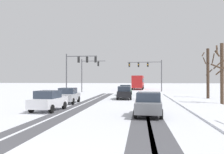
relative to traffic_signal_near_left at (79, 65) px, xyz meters
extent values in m
cube|color=#4C4C51|center=(10.40, -13.54, -4.75)|extent=(1.08, 38.60, 0.01)
cube|color=#4C4C51|center=(9.50, -13.54, -4.75)|extent=(1.14, 38.60, 0.01)
cube|color=#4C4C51|center=(3.27, -13.54, -4.75)|extent=(0.71, 38.60, 0.01)
cube|color=#4C4C51|center=(4.37, -13.54, -4.75)|extent=(1.06, 38.60, 0.01)
cube|color=white|center=(15.30, -15.29, -4.69)|extent=(4.00, 38.60, 0.12)
cylinder|color=#47474C|center=(-1.95, 0.01, -1.50)|extent=(0.18, 0.18, 6.50)
cylinder|color=#47474C|center=(0.49, -0.03, 1.35)|extent=(4.87, 0.19, 0.12)
cube|color=black|center=(0.00, -0.02, 0.80)|extent=(0.32, 0.24, 0.90)
sphere|color=black|center=(0.01, 0.14, 1.10)|extent=(0.20, 0.20, 0.20)
sphere|color=orange|center=(0.01, 0.14, 0.80)|extent=(0.20, 0.20, 0.20)
sphere|color=black|center=(0.01, 0.14, 0.50)|extent=(0.20, 0.20, 0.20)
cube|color=black|center=(1.34, -0.04, 0.80)|extent=(0.32, 0.24, 0.90)
sphere|color=black|center=(1.35, 0.12, 1.10)|extent=(0.20, 0.20, 0.20)
sphere|color=orange|center=(1.35, 0.12, 0.80)|extent=(0.20, 0.20, 0.20)
sphere|color=black|center=(1.35, 0.12, 0.50)|extent=(0.20, 0.20, 0.20)
cube|color=black|center=(2.68, -0.06, 0.80)|extent=(0.32, 0.24, 0.90)
sphere|color=black|center=(2.68, 0.10, 1.10)|extent=(0.20, 0.20, 0.20)
sphere|color=orange|center=(2.68, 0.10, 0.80)|extent=(0.20, 0.20, 0.20)
sphere|color=black|center=(2.68, 0.10, 0.50)|extent=(0.20, 0.20, 0.20)
cylinder|color=#47474C|center=(-1.95, 10.01, -1.50)|extent=(0.18, 0.18, 6.50)
cylinder|color=#47474C|center=(0.40, 10.06, 1.35)|extent=(4.70, 0.22, 0.12)
cube|color=black|center=(1.34, 10.08, 0.80)|extent=(0.32, 0.25, 0.90)
sphere|color=black|center=(1.34, 10.24, 1.10)|extent=(0.20, 0.20, 0.20)
sphere|color=orange|center=(1.34, 10.24, 0.80)|extent=(0.20, 0.20, 0.20)
sphere|color=black|center=(1.34, 10.24, 0.50)|extent=(0.20, 0.20, 0.20)
cylinder|color=#47474C|center=(13.90, 14.01, -1.50)|extent=(0.18, 0.18, 6.50)
cylinder|color=#47474C|center=(10.40, 14.19, 1.35)|extent=(7.01, 0.49, 0.12)
cube|color=black|center=(11.10, 14.16, 0.80)|extent=(0.33, 0.26, 0.90)
sphere|color=black|center=(11.09, 14.00, 1.10)|extent=(0.20, 0.20, 0.20)
sphere|color=orange|center=(11.09, 14.00, 0.80)|extent=(0.20, 0.20, 0.20)
sphere|color=black|center=(11.09, 14.00, 0.50)|extent=(0.20, 0.20, 0.20)
cube|color=black|center=(9.17, 14.26, 0.80)|extent=(0.33, 0.26, 0.90)
sphere|color=black|center=(9.16, 14.10, 1.10)|extent=(0.20, 0.20, 0.20)
sphere|color=orange|center=(9.16, 14.10, 0.80)|extent=(0.20, 0.20, 0.20)
sphere|color=black|center=(9.16, 14.10, 0.50)|extent=(0.20, 0.20, 0.20)
cube|color=black|center=(7.25, 14.36, 0.80)|extent=(0.33, 0.26, 0.90)
sphere|color=black|center=(7.24, 14.20, 1.10)|extent=(0.20, 0.20, 0.20)
sphere|color=orange|center=(7.24, 14.20, 0.80)|extent=(0.20, 0.20, 0.20)
sphere|color=black|center=(7.24, 14.20, 0.50)|extent=(0.20, 0.20, 0.20)
cube|color=#194C2D|center=(7.22, 1.68, -4.08)|extent=(1.80, 4.14, 0.70)
cube|color=#2D3847|center=(7.21, 1.53, -3.43)|extent=(1.61, 1.94, 0.60)
cylinder|color=black|center=(6.44, 2.97, -4.43)|extent=(0.24, 0.65, 0.64)
cylinder|color=black|center=(8.05, 2.93, -4.43)|extent=(0.24, 0.65, 0.64)
cylinder|color=black|center=(6.38, 0.43, -4.43)|extent=(0.24, 0.65, 0.64)
cylinder|color=black|center=(7.99, 0.39, -4.43)|extent=(0.24, 0.65, 0.64)
cube|color=black|center=(7.47, -6.07, -4.08)|extent=(1.91, 4.18, 0.70)
cube|color=#2D3847|center=(7.48, -6.22, -3.43)|extent=(1.66, 1.98, 0.60)
cylinder|color=black|center=(6.60, -4.84, -4.43)|extent=(0.25, 0.65, 0.64)
cylinder|color=black|center=(8.21, -4.76, -4.43)|extent=(0.25, 0.65, 0.64)
cylinder|color=black|center=(6.73, -7.38, -4.43)|extent=(0.25, 0.65, 0.64)
cylinder|color=black|center=(8.35, -7.30, -4.43)|extent=(0.25, 0.65, 0.64)
cube|color=#B7BABF|center=(2.00, -12.03, -4.08)|extent=(1.84, 4.16, 0.70)
cube|color=#2D3847|center=(2.01, -12.18, -3.43)|extent=(1.63, 1.95, 0.60)
cylinder|color=black|center=(1.15, -10.79, -4.43)|extent=(0.24, 0.65, 0.64)
cylinder|color=black|center=(2.76, -10.73, -4.43)|extent=(0.24, 0.65, 0.64)
cylinder|color=black|center=(1.24, -13.33, -4.43)|extent=(0.24, 0.65, 0.64)
cylinder|color=black|center=(2.85, -13.27, -4.43)|extent=(0.24, 0.65, 0.64)
cube|color=silver|center=(2.23, -18.07, -4.08)|extent=(1.93, 4.19, 0.70)
cube|color=#2D3847|center=(2.22, -18.22, -3.43)|extent=(1.66, 1.99, 0.60)
cylinder|color=black|center=(1.50, -16.75, -4.43)|extent=(0.26, 0.65, 0.64)
cylinder|color=black|center=(3.11, -16.84, -4.43)|extent=(0.26, 0.65, 0.64)
cylinder|color=black|center=(1.35, -19.29, -4.43)|extent=(0.26, 0.65, 0.64)
cylinder|color=black|center=(2.96, -19.38, -4.43)|extent=(0.26, 0.65, 0.64)
cube|color=slate|center=(10.06, -19.83, -4.08)|extent=(1.94, 4.19, 0.70)
cube|color=#2D3847|center=(10.05, -19.98, -3.43)|extent=(1.67, 1.99, 0.60)
cylinder|color=black|center=(9.33, -18.52, -4.43)|extent=(0.26, 0.65, 0.64)
cylinder|color=black|center=(10.94, -18.61, -4.43)|extent=(0.26, 0.65, 0.64)
cylinder|color=black|center=(9.18, -21.05, -4.43)|extent=(0.26, 0.65, 0.64)
cylinder|color=black|center=(10.79, -21.15, -4.43)|extent=(0.26, 0.65, 0.64)
cube|color=#B21E1E|center=(9.02, 24.40, -2.82)|extent=(2.99, 11.10, 2.90)
cube|color=#283342|center=(9.02, 24.40, -2.47)|extent=(2.99, 10.22, 0.90)
cylinder|color=black|center=(10.03, 20.50, -4.27)|extent=(0.34, 0.97, 0.96)
cylinder|color=black|center=(7.66, 20.60, -4.27)|extent=(0.34, 0.97, 0.96)
cylinder|color=black|center=(10.35, 27.64, -4.27)|extent=(0.34, 0.97, 0.96)
cylinder|color=black|center=(7.98, 27.75, -4.27)|extent=(0.34, 0.97, 0.96)
cylinder|color=#4C3828|center=(17.60, -11.45, -1.69)|extent=(0.34, 0.34, 6.12)
cylinder|color=#4C3828|center=(17.16, -11.33, 0.77)|extent=(0.42, 1.03, 0.96)
cylinder|color=#4C3828|center=(17.31, -11.00, -0.81)|extent=(1.03, 0.72, 0.82)
cylinder|color=#4C3828|center=(17.57, -11.02, -1.41)|extent=(0.95, 0.22, 0.82)
cylinder|color=#4C3828|center=(17.14, -11.49, 0.34)|extent=(0.25, 1.03, 0.73)
cylinder|color=#4C3828|center=(17.01, -11.82, -0.98)|extent=(0.91, 1.32, 0.66)
cylinder|color=#423023|center=(18.34, -3.71, -1.47)|extent=(0.38, 0.38, 6.56)
cylinder|color=#423023|center=(18.59, -3.39, -1.31)|extent=(0.80, 0.65, 0.86)
cylinder|color=#423023|center=(18.99, -3.77, 0.47)|extent=(0.27, 1.40, 1.24)
cylinder|color=#423023|center=(17.91, -3.77, 0.19)|extent=(0.25, 0.97, 0.97)
cylinder|color=#423023|center=(17.81, -3.44, 1.09)|extent=(0.68, 1.18, 0.69)
camera|label=1|loc=(9.46, -36.62, -2.24)|focal=38.74mm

